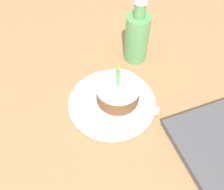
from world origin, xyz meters
TOP-DOWN VIEW (x-y plane):
  - ground_plane at (0.00, 0.00)m, footprint 2.40×2.40m
  - plate at (-0.02, -0.03)m, footprint 0.25×0.25m
  - cake_slice at (-0.04, -0.03)m, footprint 0.12×0.12m
  - fork at (-0.07, -0.00)m, footprint 0.16×0.13m
  - bottle at (-0.16, -0.18)m, footprint 0.07×0.07m

SIDE VIEW (x-z plane):
  - ground_plane at x=0.00m, z-range -0.04..0.00m
  - plate at x=-0.02m, z-range 0.00..0.01m
  - fork at x=-0.07m, z-range 0.01..0.02m
  - cake_slice at x=-0.04m, z-range -0.03..0.11m
  - bottle at x=-0.16m, z-range -0.02..0.19m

